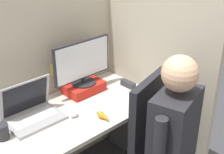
% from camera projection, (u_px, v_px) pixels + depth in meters
% --- Properties ---
extents(cubicle_panel_back, '(1.88, 0.05, 1.54)m').
position_uv_depth(cubicle_panel_back, '(40.00, 90.00, 2.36)').
color(cubicle_panel_back, '#B7AD99').
rests_on(cubicle_panel_back, ground).
extents(cubicle_panel_right, '(0.04, 1.28, 1.54)m').
position_uv_depth(cubicle_panel_right, '(143.00, 79.00, 2.53)').
color(cubicle_panel_right, '#B7AD99').
rests_on(cubicle_panel_right, ground).
extents(desk, '(1.38, 0.65, 0.72)m').
position_uv_depth(desk, '(69.00, 135.00, 2.23)').
color(desk, beige).
rests_on(desk, ground).
extents(paper_box, '(0.30, 0.20, 0.07)m').
position_uv_depth(paper_box, '(84.00, 87.00, 2.43)').
color(paper_box, red).
rests_on(paper_box, desk).
extents(monitor, '(0.50, 0.19, 0.34)m').
position_uv_depth(monitor, '(83.00, 62.00, 2.34)').
color(monitor, '#232328').
rests_on(monitor, paper_box).
extents(laptop, '(0.36, 0.26, 0.27)m').
position_uv_depth(laptop, '(32.00, 113.00, 2.07)').
color(laptop, '#99999E').
rests_on(laptop, desk).
extents(mouse, '(0.06, 0.04, 0.04)m').
position_uv_depth(mouse, '(74.00, 115.00, 2.11)').
color(mouse, silver).
rests_on(mouse, desk).
extents(stapler, '(0.05, 0.13, 0.05)m').
position_uv_depth(stapler, '(128.00, 84.00, 2.50)').
color(stapler, '#2D2D33').
rests_on(stapler, desk).
extents(carrot_toy, '(0.05, 0.12, 0.05)m').
position_uv_depth(carrot_toy, '(105.00, 117.00, 2.07)').
color(carrot_toy, orange).
rests_on(carrot_toy, desk).
extents(person, '(0.47, 0.50, 1.29)m').
position_uv_depth(person, '(180.00, 146.00, 1.79)').
color(person, '#282D4C').
rests_on(person, ground).
extents(pen_cup, '(0.08, 0.08, 0.10)m').
position_uv_depth(pen_cup, '(2.00, 132.00, 1.88)').
color(pen_cup, '#28282D').
rests_on(pen_cup, desk).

